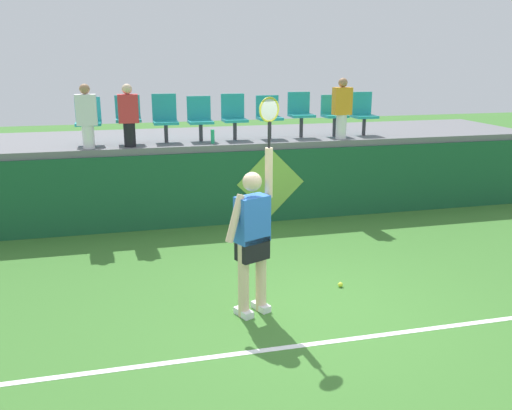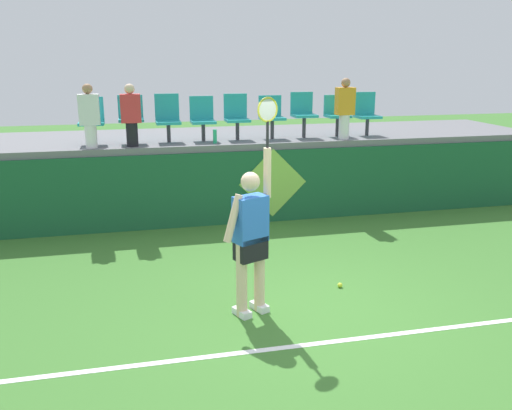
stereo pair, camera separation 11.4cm
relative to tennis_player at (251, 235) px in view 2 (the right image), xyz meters
The scene contains 20 objects.
ground_plane 1.20m from the tennis_player, 10.96° to the right, with size 40.00×40.00×0.00m, color #3D752D.
court_back_wall 3.72m from the tennis_player, 79.49° to the left, with size 12.39×0.20×1.34m, color #195633.
spectator_platform 4.97m from the tennis_player, 82.15° to the left, with size 12.39×2.61×0.12m, color slate.
court_baseline_stripe 1.48m from the tennis_player, 52.53° to the right, with size 11.15×0.08×0.01m, color white.
tennis_player is the anchor object (origin of this frame).
tennis_ball 1.68m from the tennis_player, 18.76° to the left, with size 0.07×0.07×0.07m, color #D1E533.
water_bottle 3.89m from the tennis_player, 87.20° to the left, with size 0.07×0.07×0.25m, color #26B272.
stadium_chair_0 4.77m from the tennis_player, 114.67° to the left, with size 0.44×0.42×0.83m.
stadium_chair_1 4.53m from the tennis_player, 106.58° to the left, with size 0.44×0.42×0.85m.
stadium_chair_2 4.40m from the tennis_player, 98.17° to the left, with size 0.44×0.42×0.86m.
stadium_chair_3 4.35m from the tennis_player, 89.67° to the left, with size 0.44×0.42×0.81m.
stadium_chair_4 4.41m from the tennis_player, 81.08° to the left, with size 0.44×0.42×0.84m.
stadium_chair_5 4.55m from the tennis_player, 72.47° to the left, with size 0.44×0.42×0.80m.
stadium_chair_6 4.78m from the tennis_player, 65.07° to the left, with size 0.44×0.42×0.85m.
stadium_chair_7 5.09m from the tennis_player, 57.95° to the left, with size 0.44×0.42×0.79m.
stadium_chair_8 5.45m from the tennis_player, 52.32° to the left, with size 0.44×0.42×0.84m.
spectator_0 4.17m from the tennis_player, 108.25° to the left, with size 0.34×0.20×1.07m.
spectator_1 4.43m from the tennis_player, 116.93° to the left, with size 0.34×0.20×1.08m.
spectator_2 4.79m from the tennis_player, 55.29° to the left, with size 0.34×0.20×1.13m.
wall_signage_mount 3.87m from the tennis_player, 71.35° to the left, with size 1.27×0.01×1.37m.
Camera 2 is at (-1.97, -5.71, 2.99)m, focal length 38.17 mm.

